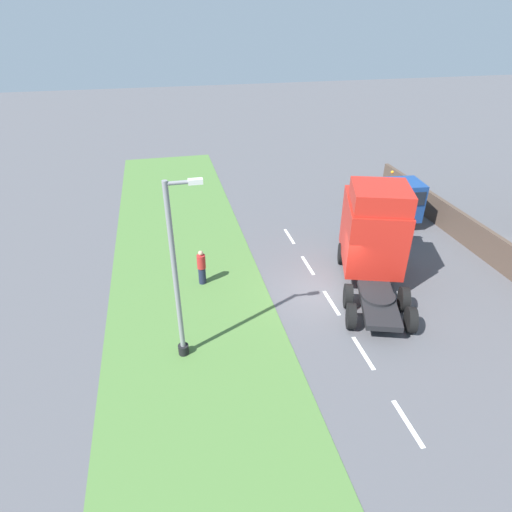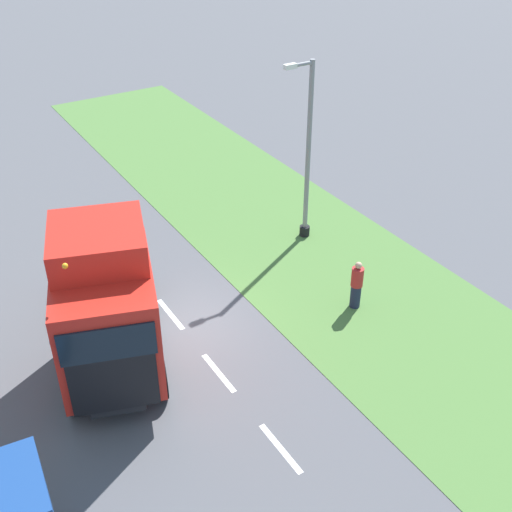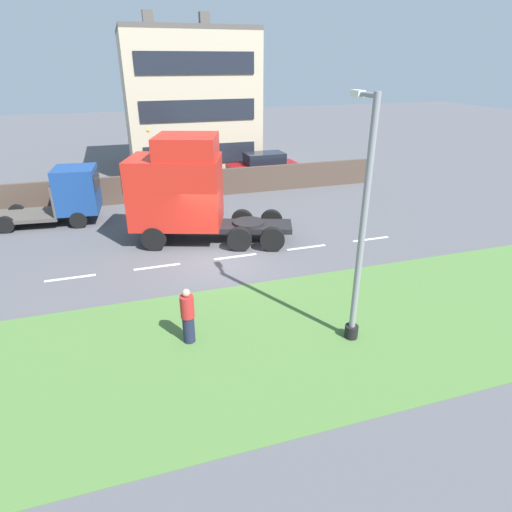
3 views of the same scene
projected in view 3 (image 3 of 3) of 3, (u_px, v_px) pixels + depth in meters
name	position (u px, v px, depth m)	size (l,w,h in m)	color
ground_plane	(219.00, 259.00, 17.56)	(120.00, 120.00, 0.00)	#515156
grass_verge	(266.00, 342.00, 12.35)	(7.00, 44.00, 0.01)	#4C7538
lane_markings	(235.00, 257.00, 17.75)	(0.16, 14.60, 0.00)	white
boundary_wall	(184.00, 185.00, 25.04)	(0.25, 24.00, 1.56)	#4C3D33
building_block	(187.00, 102.00, 30.83)	(9.05, 8.62, 10.53)	#C1B293
lorry_cab	(183.00, 190.00, 18.47)	(4.55, 7.23, 4.78)	black
flatbed_truck	(68.00, 194.00, 21.00)	(2.56, 5.62, 2.74)	navy
parked_car	(263.00, 169.00, 27.98)	(2.00, 4.62, 2.01)	maroon
lamp_post	(360.00, 241.00, 11.35)	(1.31, 0.39, 6.77)	black
pedestrian	(188.00, 316.00, 12.04)	(0.39, 0.39, 1.72)	#1E233D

